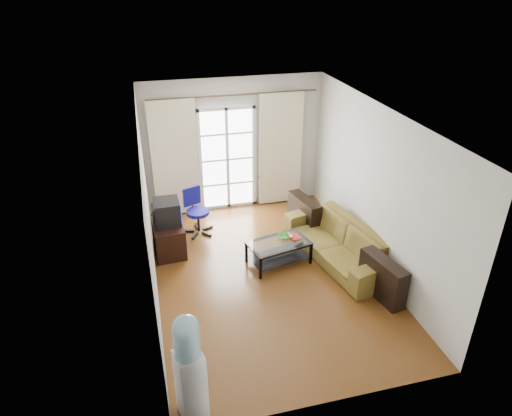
{
  "coord_description": "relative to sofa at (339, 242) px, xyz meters",
  "views": [
    {
      "loc": [
        -1.71,
        -5.93,
        4.53
      ],
      "look_at": [
        -0.11,
        0.35,
        1.08
      ],
      "focal_mm": 32.0,
      "sensor_mm": 36.0,
      "label": 1
    }
  ],
  "objects": [
    {
      "name": "floor",
      "position": [
        -1.31,
        -0.16,
        -0.33
      ],
      "size": [
        5.2,
        5.2,
        0.0
      ],
      "primitive_type": "plane",
      "color": "brown",
      "rests_on": "ground"
    },
    {
      "name": "ceiling",
      "position": [
        -1.31,
        -0.16,
        2.37
      ],
      "size": [
        5.2,
        5.2,
        0.0
      ],
      "primitive_type": "plane",
      "rotation": [
        3.14,
        0.0,
        0.0
      ],
      "color": "white",
      "rests_on": "wall_back"
    },
    {
      "name": "wall_back",
      "position": [
        -1.31,
        2.44,
        1.02
      ],
      "size": [
        3.6,
        0.02,
        2.7
      ],
      "primitive_type": "cube",
      "color": "beige",
      "rests_on": "floor"
    },
    {
      "name": "wall_front",
      "position": [
        -1.31,
        -2.76,
        1.02
      ],
      "size": [
        3.6,
        0.02,
        2.7
      ],
      "primitive_type": "cube",
      "color": "beige",
      "rests_on": "floor"
    },
    {
      "name": "wall_left",
      "position": [
        -3.11,
        -0.16,
        1.02
      ],
      "size": [
        0.02,
        5.2,
        2.7
      ],
      "primitive_type": "cube",
      "color": "beige",
      "rests_on": "floor"
    },
    {
      "name": "wall_right",
      "position": [
        0.49,
        -0.16,
        1.02
      ],
      "size": [
        0.02,
        5.2,
        2.7
      ],
      "primitive_type": "cube",
      "color": "beige",
      "rests_on": "floor"
    },
    {
      "name": "french_door",
      "position": [
        -1.46,
        2.38,
        0.74
      ],
      "size": [
        1.16,
        0.06,
        2.15
      ],
      "color": "white",
      "rests_on": "wall_back"
    },
    {
      "name": "curtain_rod",
      "position": [
        -1.31,
        2.34,
        2.05
      ],
      "size": [
        3.3,
        0.04,
        0.04
      ],
      "primitive_type": "cylinder",
      "rotation": [
        0.0,
        1.57,
        0.0
      ],
      "color": "#4C3F2D",
      "rests_on": "wall_back"
    },
    {
      "name": "curtain_left",
      "position": [
        -2.51,
        2.32,
        0.87
      ],
      "size": [
        0.9,
        0.07,
        2.35
      ],
      "primitive_type": "cube",
      "color": "beige",
      "rests_on": "curtain_rod"
    },
    {
      "name": "curtain_right",
      "position": [
        -0.36,
        2.32,
        0.87
      ],
      "size": [
        0.9,
        0.07,
        2.35
      ],
      "primitive_type": "cube",
      "color": "beige",
      "rests_on": "curtain_rod"
    },
    {
      "name": "radiator",
      "position": [
        -0.51,
        2.34,
        -0.0
      ],
      "size": [
        0.64,
        0.12,
        0.64
      ],
      "primitive_type": "cube",
      "color": "gray",
      "rests_on": "floor"
    },
    {
      "name": "sofa",
      "position": [
        0.0,
        0.0,
        0.0
      ],
      "size": [
        2.62,
        1.79,
        0.66
      ],
      "primitive_type": "imported",
      "rotation": [
        0.0,
        0.0,
        -1.36
      ],
      "color": "brown",
      "rests_on": "floor"
    },
    {
      "name": "coffee_table",
      "position": [
        -1.04,
        0.12,
        -0.06
      ],
      "size": [
        1.13,
        0.79,
        0.42
      ],
      "rotation": [
        0.0,
        0.0,
        0.21
      ],
      "color": "silver",
      "rests_on": "floor"
    },
    {
      "name": "bowl",
      "position": [
        -0.9,
        0.23,
        0.11
      ],
      "size": [
        0.3,
        0.3,
        0.06
      ],
      "primitive_type": "imported",
      "rotation": [
        0.0,
        0.0,
        0.16
      ],
      "color": "green",
      "rests_on": "coffee_table"
    },
    {
      "name": "book",
      "position": [
        -0.84,
        0.19,
        0.1
      ],
      "size": [
        0.27,
        0.3,
        0.02
      ],
      "primitive_type": "imported",
      "rotation": [
        0.0,
        0.0,
        0.19
      ],
      "color": "#A82414",
      "rests_on": "coffee_table"
    },
    {
      "name": "remote",
      "position": [
        -0.74,
        -0.05,
        0.1
      ],
      "size": [
        0.18,
        0.14,
        0.02
      ],
      "primitive_type": "cube",
      "rotation": [
        0.0,
        0.0,
        0.57
      ],
      "color": "black",
      "rests_on": "coffee_table"
    },
    {
      "name": "tv_stand",
      "position": [
        -2.83,
        0.93,
        -0.05
      ],
      "size": [
        0.56,
        0.79,
        0.56
      ],
      "primitive_type": "cube",
      "rotation": [
        0.0,
        0.0,
        0.06
      ],
      "color": "black",
      "rests_on": "floor"
    },
    {
      "name": "crt_tv",
      "position": [
        -2.82,
        0.98,
        0.44
      ],
      "size": [
        0.49,
        0.48,
        0.43
      ],
      "rotation": [
        0.0,
        0.0,
        0.02
      ],
      "color": "black",
      "rests_on": "tv_stand"
    },
    {
      "name": "task_chair",
      "position": [
        -2.24,
        1.5,
        -0.07
      ],
      "size": [
        0.79,
        0.79,
        0.89
      ],
      "rotation": [
        0.0,
        0.0,
        0.4
      ],
      "color": "black",
      "rests_on": "floor"
    },
    {
      "name": "water_cooler",
      "position": [
        -2.85,
        -2.51,
        0.41
      ],
      "size": [
        0.35,
        0.35,
        1.42
      ],
      "rotation": [
        0.0,
        0.0,
        0.24
      ],
      "color": "white",
      "rests_on": "floor"
    }
  ]
}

